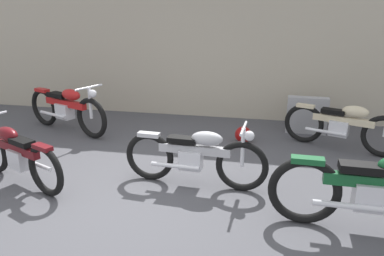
{
  "coord_description": "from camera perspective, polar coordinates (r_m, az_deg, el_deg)",
  "views": [
    {
      "loc": [
        1.55,
        -3.95,
        2.28
      ],
      "look_at": [
        0.48,
        1.23,
        0.55
      ],
      "focal_mm": 33.8,
      "sensor_mm": 36.0,
      "label": 1
    }
  ],
  "objects": [
    {
      "name": "ground_plane",
      "position": [
        4.82,
        -8.7,
        -10.38
      ],
      "size": [
        40.0,
        40.0,
        0.0
      ],
      "primitive_type": "plane",
      "color": "#47474C"
    },
    {
      "name": "motorcycle_red",
      "position": [
        7.4,
        -19.17,
        2.96
      ],
      "size": [
        2.06,
        1.01,
        0.98
      ],
      "rotation": [
        0.0,
        0.0,
        -0.38
      ],
      "color": "black",
      "rests_on": "ground_plane"
    },
    {
      "name": "motorcycle_maroon",
      "position": [
        5.47,
        -25.95,
        -3.68
      ],
      "size": [
        1.82,
        0.93,
        0.87
      ],
      "rotation": [
        0.0,
        0.0,
        2.73
      ],
      "color": "black",
      "rests_on": "ground_plane"
    },
    {
      "name": "motorcycle_cream",
      "position": [
        6.6,
        22.77,
        0.39
      ],
      "size": [
        1.88,
        0.9,
        0.89
      ],
      "rotation": [
        0.0,
        0.0,
        -0.37
      ],
      "color": "black",
      "rests_on": "ground_plane"
    },
    {
      "name": "helmet",
      "position": [
        6.56,
        8.07,
        -1.04
      ],
      "size": [
        0.3,
        0.3,
        0.3
      ],
      "primitive_type": "sphere",
      "color": "maroon",
      "rests_on": "ground_plane"
    },
    {
      "name": "motorcycle_green",
      "position": [
        4.29,
        27.49,
        -8.83
      ],
      "size": [
        2.24,
        0.63,
        1.01
      ],
      "rotation": [
        0.0,
        0.0,
        -0.03
      ],
      "color": "black",
      "rests_on": "ground_plane"
    },
    {
      "name": "stone_marker",
      "position": [
        7.31,
        17.68,
        1.95
      ],
      "size": [
        0.76,
        0.22,
        0.71
      ],
      "primitive_type": "cube",
      "rotation": [
        0.0,
        0.0,
        -0.03
      ],
      "color": "#9E9EA3",
      "rests_on": "ground_plane"
    },
    {
      "name": "motorcycle_silver",
      "position": [
        4.84,
        0.55,
        -4.43
      ],
      "size": [
        1.97,
        0.55,
        0.88
      ],
      "rotation": [
        0.0,
        0.0,
        -0.06
      ],
      "color": "black",
      "rests_on": "ground_plane"
    },
    {
      "name": "building_wall",
      "position": [
        8.06,
        0.59,
        12.63
      ],
      "size": [
        18.0,
        0.3,
        3.02
      ],
      "primitive_type": "cube",
      "color": "#B2A893",
      "rests_on": "ground_plane"
    }
  ]
}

